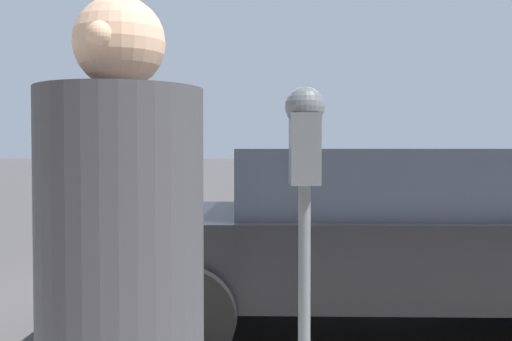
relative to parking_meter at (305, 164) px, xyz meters
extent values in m
plane|color=#3D3A3A|center=(2.73, 0.28, -1.31)|extent=(220.00, 220.00, 0.00)
cylinder|color=#4C5156|center=(0.00, 0.00, -0.65)|extent=(0.06, 0.06, 1.09)
cube|color=#4C5156|center=(0.00, 0.00, 0.07)|extent=(0.20, 0.14, 0.34)
sphere|color=#4C5156|center=(0.00, 0.00, 0.27)|extent=(0.19, 0.19, 0.19)
cube|color=#19389E|center=(0.11, 0.00, 0.03)|extent=(0.01, 0.11, 0.12)
cube|color=black|center=(0.11, 0.00, 0.15)|extent=(0.01, 0.10, 0.08)
cube|color=black|center=(1.81, -0.67, -0.70)|extent=(1.93, 4.27, 0.58)
cube|color=#232833|center=(1.80, -0.84, -0.17)|extent=(1.65, 2.41, 0.49)
cylinder|color=black|center=(0.95, 0.67, -0.99)|extent=(0.24, 0.65, 0.64)
cylinder|color=black|center=(2.74, 0.61, -0.99)|extent=(0.24, 0.65, 0.64)
cylinder|color=black|center=(2.66, -2.00, -0.99)|extent=(0.24, 0.65, 0.64)
cylinder|color=#333338|center=(-1.49, 0.55, -0.12)|extent=(0.38, 0.38, 0.63)
sphere|color=tan|center=(-1.49, 0.55, 0.31)|extent=(0.21, 0.21, 0.21)
sphere|color=tan|center=(-1.58, 0.57, 0.31)|extent=(0.06, 0.06, 0.06)
camera|label=1|loc=(-2.86, 0.25, 0.06)|focal=42.00mm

